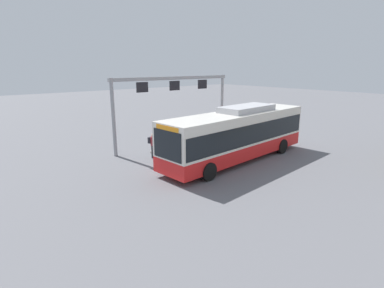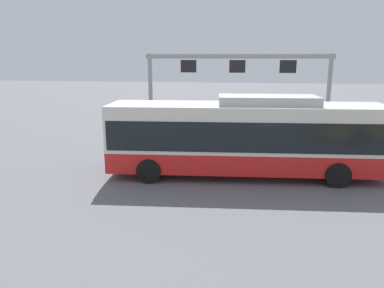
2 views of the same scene
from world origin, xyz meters
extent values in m
plane|color=slate|center=(0.00, 0.00, 0.00)|extent=(120.00, 120.00, 0.00)
cube|color=#B2ADA3|center=(-1.54, -3.59, 0.08)|extent=(10.00, 2.80, 0.16)
cube|color=red|center=(0.00, 0.00, 0.77)|extent=(11.64, 3.30, 0.85)
cube|color=silver|center=(0.00, 0.00, 2.15)|extent=(11.64, 3.30, 1.90)
cube|color=black|center=(0.00, 0.00, 1.95)|extent=(11.42, 3.33, 1.20)
cube|color=black|center=(5.75, 0.41, 2.05)|extent=(0.19, 2.12, 1.50)
cube|color=#B7B7BC|center=(-0.86, -0.06, 3.28)|extent=(4.14, 2.03, 0.36)
cube|color=orange|center=(5.68, 0.40, 2.90)|extent=(0.24, 1.75, 0.28)
cylinder|color=black|center=(3.85, 1.48, 0.50)|extent=(1.02, 0.37, 1.00)
cylinder|color=black|center=(4.02, -0.92, 0.50)|extent=(1.02, 0.37, 1.00)
cylinder|color=black|center=(-3.62, 0.95, 0.50)|extent=(1.02, 0.37, 1.00)
cylinder|color=black|center=(-3.45, -1.45, 0.50)|extent=(1.02, 0.37, 1.00)
cylinder|color=black|center=(3.89, -3.85, 0.42)|extent=(0.35, 0.35, 0.85)
cylinder|color=maroon|center=(3.89, -3.85, 1.15)|extent=(0.43, 0.43, 0.60)
sphere|color=tan|center=(3.89, -3.85, 1.56)|extent=(0.22, 0.22, 0.22)
cube|color=#26262D|center=(3.97, -4.09, 1.18)|extent=(0.32, 0.26, 0.40)
cylinder|color=gray|center=(2.12, -3.13, 0.58)|extent=(0.36, 0.36, 0.85)
cylinder|color=gray|center=(2.12, -3.13, 1.31)|extent=(0.43, 0.43, 0.60)
sphere|color=#9E755B|center=(2.12, -3.13, 1.72)|extent=(0.22, 0.22, 0.22)
cube|color=#4C8447|center=(2.04, -3.37, 1.34)|extent=(0.32, 0.26, 0.40)
cylinder|color=gray|center=(-4.50, -5.89, 2.60)|extent=(0.24, 0.24, 5.20)
cylinder|color=gray|center=(5.61, -5.89, 2.60)|extent=(0.24, 0.24, 5.20)
cube|color=gray|center=(0.56, -5.89, 5.05)|extent=(10.50, 0.20, 0.24)
cube|color=black|center=(-2.22, -5.89, 4.50)|extent=(0.90, 0.08, 0.70)
cube|color=black|center=(0.56, -5.89, 4.50)|extent=(0.90, 0.08, 0.70)
cube|color=black|center=(3.33, -5.89, 4.50)|extent=(0.90, 0.08, 0.70)
cylinder|color=#2D5133|center=(-5.28, -3.59, 0.61)|extent=(0.52, 0.52, 0.90)
camera|label=1|loc=(14.20, 12.51, 5.93)|focal=28.21mm
camera|label=2|loc=(0.09, 15.37, 5.00)|focal=34.43mm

